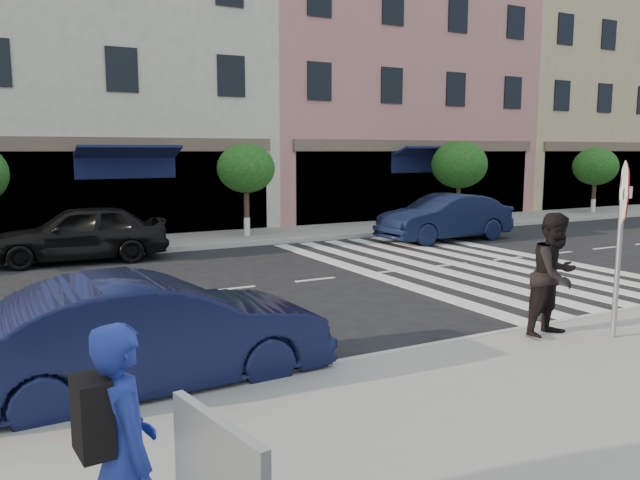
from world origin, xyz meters
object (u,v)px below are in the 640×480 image
at_px(walker, 555,275).
at_px(car_near_mid, 151,334).
at_px(car_far_mid, 80,233).
at_px(photographer, 125,454).
at_px(car_far_right, 445,218).
at_px(stop_sign, 623,211).

bearing_deg(walker, car_near_mid, 162.03).
bearing_deg(car_far_mid, photographer, -1.59).
relative_size(photographer, car_far_right, 0.38).
distance_m(walker, car_near_mid, 5.92).
distance_m(car_near_mid, car_far_mid, 10.11).
bearing_deg(stop_sign, car_far_mid, 98.32).
height_order(car_far_mid, car_far_right, car_far_mid).
height_order(walker, car_far_mid, walker).
xyz_separation_m(photographer, walker, (6.81, 2.57, 0.07)).
distance_m(stop_sign, car_near_mid, 6.86).
distance_m(photographer, car_near_mid, 3.72).
bearing_deg(car_far_mid, walker, 30.26).
xyz_separation_m(photographer, car_far_mid, (1.46, 13.67, -0.26)).
xyz_separation_m(photographer, car_far_right, (12.59, 12.17, -0.26)).
bearing_deg(car_far_right, car_far_mid, -98.96).
distance_m(walker, car_far_mid, 12.33).
distance_m(photographer, car_far_right, 17.51).
xyz_separation_m(stop_sign, car_far_mid, (-6.09, 11.63, -1.30)).
bearing_deg(car_near_mid, car_far_mid, -4.86).
height_order(car_near_mid, car_far_right, car_far_right).
bearing_deg(photographer, walker, -74.69).
relative_size(walker, car_near_mid, 0.43).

